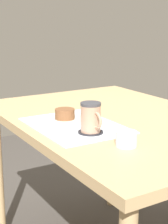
# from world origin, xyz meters

# --- Properties ---
(dining_table) EXTENTS (1.19, 0.83, 0.75)m
(dining_table) POSITION_xyz_m (0.00, 0.00, 0.67)
(dining_table) COLOR tan
(dining_table) RESTS_ON ground_plane
(placemat) EXTENTS (0.41, 0.30, 0.00)m
(placemat) POSITION_xyz_m (0.02, -0.22, 0.75)
(placemat) COLOR white
(placemat) RESTS_ON dining_table
(pastry_plate) EXTENTS (0.16, 0.16, 0.01)m
(pastry_plate) POSITION_xyz_m (-0.04, -0.23, 0.76)
(pastry_plate) COLOR silver
(pastry_plate) RESTS_ON placemat
(pastry) EXTENTS (0.08, 0.08, 0.04)m
(pastry) POSITION_xyz_m (-0.04, -0.23, 0.78)
(pastry) COLOR brown
(pastry) RESTS_ON pastry_plate
(coffee_coaster) EXTENTS (0.09, 0.09, 0.00)m
(coffee_coaster) POSITION_xyz_m (0.13, -0.22, 0.75)
(coffee_coaster) COLOR #232328
(coffee_coaster) RESTS_ON placemat
(coffee_mug) EXTENTS (0.11, 0.07, 0.11)m
(coffee_mug) POSITION_xyz_m (0.13, -0.22, 0.81)
(coffee_mug) COLOR tan
(coffee_mug) RESTS_ON coffee_coaster
(sugar_bowl) EXTENTS (0.07, 0.07, 0.05)m
(sugar_bowl) POSITION_xyz_m (0.30, -0.19, 0.77)
(sugar_bowl) COLOR white
(sugar_bowl) RESTS_ON dining_table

